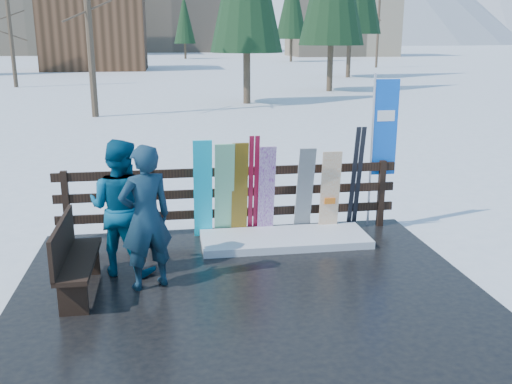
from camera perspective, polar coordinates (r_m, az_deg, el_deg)
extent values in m
plane|color=white|center=(7.56, -0.71, -10.13)|extent=(700.00, 700.00, 0.00)
cube|color=black|center=(7.55, -0.71, -9.86)|extent=(6.00, 5.00, 0.08)
cube|color=black|center=(9.48, -18.43, -1.40)|extent=(0.10, 0.10, 1.15)
cube|color=black|center=(9.34, -10.55, -1.10)|extent=(0.10, 0.10, 1.15)
cube|color=black|center=(9.38, -2.60, -0.78)|extent=(0.10, 0.10, 1.15)
cube|color=black|center=(9.60, 5.14, -0.45)|extent=(0.10, 0.10, 1.15)
cube|color=black|center=(9.98, 12.40, -0.14)|extent=(0.10, 0.10, 1.15)
cube|color=black|center=(9.45, -2.58, -2.09)|extent=(5.60, 0.05, 0.14)
cube|color=black|center=(9.35, -2.61, -0.04)|extent=(5.60, 0.05, 0.14)
cube|color=black|center=(9.26, -2.64, 2.04)|extent=(5.60, 0.05, 0.14)
cube|color=white|center=(9.09, 2.90, -4.72)|extent=(2.64, 1.00, 0.12)
cube|color=black|center=(7.55, -17.30, -6.54)|extent=(0.40, 1.50, 0.06)
cube|color=black|center=(7.09, -17.83, -10.01)|extent=(0.34, 0.06, 0.45)
cube|color=black|center=(8.18, -16.58, -6.46)|extent=(0.34, 0.06, 0.45)
cube|color=black|center=(7.49, -18.82, -4.64)|extent=(0.05, 1.50, 0.50)
cube|color=#11DBF6|center=(9.07, -5.33, 0.23)|extent=(0.30, 0.35, 1.65)
cube|color=white|center=(9.10, -3.19, 0.13)|extent=(0.31, 0.43, 1.59)
cube|color=orange|center=(9.13, -1.64, 0.20)|extent=(0.26, 0.34, 1.59)
cube|color=white|center=(9.20, 1.06, 0.09)|extent=(0.26, 0.31, 1.51)
cube|color=black|center=(9.33, 4.88, 0.12)|extent=(0.27, 0.40, 1.48)
cube|color=white|center=(9.45, 7.41, -0.02)|extent=(0.32, 0.19, 1.39)
cube|color=maroon|center=(9.21, -0.53, 0.62)|extent=(0.07, 0.29, 1.68)
cube|color=maroon|center=(9.22, 0.03, 0.64)|extent=(0.07, 0.29, 1.68)
cube|color=black|center=(9.58, 9.72, 1.31)|extent=(0.08, 0.34, 1.78)
cube|color=black|center=(9.61, 10.23, 1.33)|extent=(0.08, 0.34, 1.78)
cylinder|color=silver|center=(9.80, 11.46, 3.98)|extent=(0.04, 0.04, 2.60)
cube|color=blue|center=(9.81, 12.79, 6.29)|extent=(0.42, 0.02, 1.60)
imported|color=#183E4A|center=(7.38, -10.97, -2.53)|extent=(0.81, 0.69, 1.89)
imported|color=navy|center=(7.92, -13.39, -1.51)|extent=(1.11, 1.00, 1.87)
cube|color=tan|center=(118.79, -19.83, 17.14)|extent=(22.00, 14.00, 18.00)
cube|color=gray|center=(137.17, -6.11, 18.38)|extent=(26.00, 16.00, 22.00)
cube|color=tan|center=(106.44, 8.57, 17.08)|extent=(18.00, 12.00, 14.00)
cube|color=brown|center=(62.18, -15.81, 15.37)|extent=(10.00, 8.00, 8.00)
cylinder|color=#382B1E|center=(42.00, -23.45, 15.38)|extent=(0.28, 0.28, 8.48)
cylinder|color=#382B1E|center=(65.92, 12.16, 16.39)|extent=(0.28, 0.28, 9.92)
cone|color=black|center=(67.03, -13.67, 17.31)|extent=(4.44, 4.44, 12.33)
cone|color=black|center=(80.62, 3.58, 17.18)|extent=(4.35, 4.35, 12.08)
cone|color=black|center=(91.83, -7.16, 15.96)|extent=(3.32, 3.32, 9.21)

